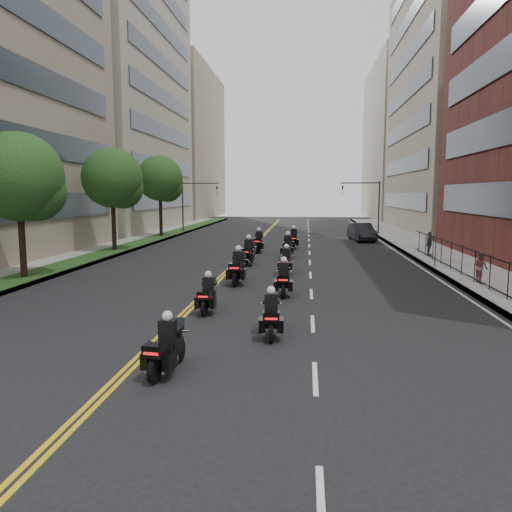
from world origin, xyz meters
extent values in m
plane|color=black|center=(0.00, 0.00, 0.00)|extent=(160.00, 160.00, 0.00)
cube|color=gray|center=(12.00, 25.00, 0.07)|extent=(4.00, 90.00, 0.15)
cube|color=gray|center=(-12.00, 25.00, 0.07)|extent=(4.00, 90.00, 0.15)
cube|color=#1B3C16|center=(-11.20, 25.00, 0.17)|extent=(2.00, 90.00, 0.04)
cube|color=#333F4C|center=(13.95, 17.00, 3.50)|extent=(0.12, 25.80, 1.80)
cube|color=gray|center=(21.50, 48.00, 15.00)|extent=(15.00, 28.00, 30.00)
cube|color=#333F4C|center=(13.95, 48.00, 3.50)|extent=(0.12, 24.08, 1.80)
cube|color=#333F4C|center=(13.95, 48.00, 7.50)|extent=(0.12, 24.08, 1.80)
cube|color=#333F4C|center=(13.95, 48.00, 11.50)|extent=(0.12, 24.08, 1.80)
cube|color=#333F4C|center=(13.95, 48.00, 15.50)|extent=(0.12, 24.08, 1.80)
cube|color=#333F4C|center=(13.95, 48.00, 19.50)|extent=(0.12, 24.08, 1.80)
cube|color=#333F4C|center=(13.95, 48.00, 23.50)|extent=(0.12, 24.08, 1.80)
cube|color=#A8A287|center=(21.50, 78.00, 13.00)|extent=(15.00, 28.00, 26.00)
cube|color=#333F4C|center=(-13.95, 17.00, 3.50)|extent=(0.12, 25.80, 1.80)
cube|color=#333F4C|center=(-13.95, 17.00, 7.50)|extent=(0.12, 25.80, 1.80)
cube|color=#333F4C|center=(-13.95, 17.00, 11.50)|extent=(0.12, 25.80, 1.80)
cube|color=#A8A287|center=(-22.00, 48.00, 17.00)|extent=(16.00, 28.00, 34.00)
cube|color=#333F4C|center=(-13.95, 48.00, 3.50)|extent=(0.12, 24.08, 1.80)
cube|color=#333F4C|center=(-13.95, 48.00, 7.50)|extent=(0.12, 24.08, 1.80)
cube|color=#333F4C|center=(-13.95, 48.00, 11.50)|extent=(0.12, 24.08, 1.80)
cube|color=#333F4C|center=(-13.95, 48.00, 15.50)|extent=(0.12, 24.08, 1.80)
cube|color=#333F4C|center=(-13.95, 48.00, 19.50)|extent=(0.12, 24.08, 1.80)
cube|color=#333F4C|center=(-13.95, 48.00, 23.50)|extent=(0.12, 24.08, 1.80)
cube|color=gray|center=(-22.00, 78.00, 13.00)|extent=(16.00, 28.00, 26.00)
cube|color=black|center=(11.00, 12.00, 1.60)|extent=(0.05, 28.00, 0.05)
cube|color=black|center=(11.00, 12.00, 0.30)|extent=(0.05, 28.00, 0.05)
cylinder|color=black|center=(-11.20, 12.00, 2.42)|extent=(0.32, 0.32, 4.83)
sphere|color=#174719|center=(-11.20, 12.00, 5.18)|extent=(4.40, 4.40, 4.40)
sphere|color=#174719|center=(-10.60, 12.40, 4.49)|extent=(3.08, 3.08, 3.08)
cylinder|color=black|center=(-11.20, 24.00, 2.55)|extent=(0.32, 0.32, 5.11)
sphere|color=#174719|center=(-11.20, 24.00, 5.47)|extent=(4.40, 4.40, 4.40)
sphere|color=#174719|center=(-10.60, 24.40, 4.75)|extent=(3.08, 3.08, 3.08)
cylinder|color=black|center=(-11.20, 36.00, 2.69)|extent=(0.32, 0.32, 5.39)
sphere|color=#174719|center=(-11.20, 36.00, 5.78)|extent=(4.40, 4.40, 4.40)
sphere|color=#174719|center=(-10.60, 36.40, 5.00)|extent=(3.08, 3.08, 3.08)
cylinder|color=#3F3F44|center=(10.50, 42.00, 2.80)|extent=(0.18, 0.18, 5.60)
cylinder|color=#3F3F44|center=(8.50, 42.00, 5.40)|extent=(4.00, 0.14, 0.14)
imported|color=black|center=(6.70, 42.00, 4.60)|extent=(0.16, 0.20, 1.00)
cylinder|color=#3F3F44|center=(-10.50, 42.00, 2.80)|extent=(0.18, 0.18, 5.60)
cylinder|color=#3F3F44|center=(-8.50, 42.00, 5.40)|extent=(4.00, 0.14, 0.14)
imported|color=black|center=(-6.70, 42.00, 4.60)|extent=(0.16, 0.20, 1.00)
cylinder|color=black|center=(-0.51, -0.69, 0.31)|extent=(0.21, 0.63, 0.62)
cylinder|color=black|center=(-0.32, 0.75, 0.31)|extent=(0.21, 0.63, 0.62)
cube|color=black|center=(-0.41, 0.03, 0.57)|extent=(0.54, 1.27, 0.37)
cube|color=silver|center=(-0.41, 0.07, 0.36)|extent=(0.41, 0.54, 0.27)
cube|color=black|center=(-0.51, -0.69, 0.78)|extent=(0.52, 0.44, 0.29)
cube|color=red|center=(-0.53, -0.88, 0.77)|extent=(0.37, 0.07, 0.06)
cube|color=black|center=(-0.41, 0.07, 1.02)|extent=(0.43, 0.31, 0.57)
sphere|color=silver|center=(-0.41, 0.08, 1.41)|extent=(0.26, 0.26, 0.26)
cylinder|color=black|center=(1.95, 2.70, 0.31)|extent=(0.17, 0.63, 0.63)
cylinder|color=black|center=(1.84, 4.17, 0.31)|extent=(0.17, 0.63, 0.63)
cube|color=black|center=(1.90, 3.44, 0.57)|extent=(0.48, 1.27, 0.37)
cube|color=silver|center=(1.89, 3.48, 0.36)|extent=(0.39, 0.53, 0.28)
cube|color=black|center=(1.95, 2.70, 0.79)|extent=(0.51, 0.42, 0.29)
cube|color=red|center=(1.97, 2.51, 0.77)|extent=(0.37, 0.05, 0.06)
cube|color=black|center=(1.89, 3.48, 1.03)|extent=(0.42, 0.29, 0.57)
sphere|color=silver|center=(1.89, 3.49, 1.42)|extent=(0.27, 0.27, 0.27)
cylinder|color=black|center=(-0.64, 5.59, 0.31)|extent=(0.13, 0.62, 0.62)
cylinder|color=black|center=(-0.63, 7.04, 0.31)|extent=(0.13, 0.62, 0.62)
cube|color=black|center=(-0.64, 6.31, 0.56)|extent=(0.39, 1.23, 0.36)
cube|color=silver|center=(-0.64, 6.36, 0.35)|extent=(0.35, 0.50, 0.27)
cube|color=black|center=(-0.64, 5.59, 0.78)|extent=(0.47, 0.38, 0.29)
cube|color=red|center=(-0.64, 5.40, 0.76)|extent=(0.36, 0.03, 0.06)
cube|color=black|center=(-0.64, 6.36, 1.02)|extent=(0.40, 0.26, 0.56)
sphere|color=silver|center=(-0.64, 6.37, 1.40)|extent=(0.26, 0.26, 0.26)
cylinder|color=black|center=(2.02, 8.87, 0.34)|extent=(0.15, 0.67, 0.67)
cylinder|color=black|center=(1.99, 10.45, 0.34)|extent=(0.15, 0.67, 0.67)
cube|color=black|center=(2.00, 9.66, 0.61)|extent=(0.44, 1.34, 0.40)
cube|color=silver|center=(2.00, 9.71, 0.39)|extent=(0.39, 0.55, 0.30)
cube|color=black|center=(2.02, 8.87, 0.85)|extent=(0.52, 0.42, 0.32)
cube|color=red|center=(2.02, 8.66, 0.83)|extent=(0.40, 0.04, 0.07)
cube|color=black|center=(2.00, 9.71, 1.11)|extent=(0.44, 0.29, 0.61)
sphere|color=silver|center=(2.00, 9.72, 1.52)|extent=(0.29, 0.29, 0.29)
cylinder|color=black|center=(-0.34, 11.29, 0.38)|extent=(0.18, 0.76, 0.75)
cylinder|color=black|center=(-0.29, 13.05, 0.38)|extent=(0.18, 0.76, 0.75)
cube|color=black|center=(-0.32, 12.17, 0.68)|extent=(0.51, 1.50, 0.44)
cube|color=silver|center=(-0.32, 12.23, 0.43)|extent=(0.44, 0.62, 0.33)
cube|color=black|center=(-0.34, 11.29, 0.95)|extent=(0.59, 0.48, 0.35)
cube|color=red|center=(-0.35, 11.06, 0.93)|extent=(0.44, 0.05, 0.08)
cube|color=black|center=(-0.32, 12.23, 1.24)|extent=(0.49, 0.32, 0.68)
sphere|color=silver|center=(-0.32, 12.24, 1.70)|extent=(0.32, 0.32, 0.32)
cylinder|color=black|center=(1.83, 14.53, 0.33)|extent=(0.17, 0.67, 0.66)
cylinder|color=black|center=(1.92, 16.09, 0.33)|extent=(0.17, 0.67, 0.66)
cube|color=black|center=(1.88, 15.31, 0.60)|extent=(0.48, 1.34, 0.39)
cube|color=silver|center=(1.88, 15.36, 0.38)|extent=(0.40, 0.56, 0.29)
cube|color=black|center=(1.83, 14.53, 0.84)|extent=(0.53, 0.44, 0.31)
cube|color=red|center=(1.82, 14.33, 0.82)|extent=(0.39, 0.05, 0.07)
cube|color=black|center=(1.88, 15.36, 1.09)|extent=(0.44, 0.30, 0.60)
sphere|color=silver|center=(1.88, 15.37, 1.50)|extent=(0.28, 0.28, 0.28)
cylinder|color=black|center=(-0.62, 17.63, 0.37)|extent=(0.22, 0.76, 0.75)
cylinder|color=black|center=(-0.47, 19.38, 0.37)|extent=(0.22, 0.76, 0.75)
cube|color=black|center=(-0.55, 18.51, 0.68)|extent=(0.59, 1.52, 0.44)
cube|color=silver|center=(-0.54, 18.56, 0.43)|extent=(0.47, 0.64, 0.33)
cube|color=black|center=(-0.62, 17.63, 0.95)|extent=(0.61, 0.51, 0.35)
cube|color=red|center=(-0.64, 17.40, 0.92)|extent=(0.44, 0.07, 0.08)
cube|color=black|center=(-0.54, 18.56, 1.23)|extent=(0.51, 0.35, 0.68)
sphere|color=silver|center=(-0.54, 18.57, 1.69)|extent=(0.32, 0.32, 0.32)
cylinder|color=black|center=(1.68, 21.20, 0.36)|extent=(0.18, 0.74, 0.73)
cylinder|color=black|center=(1.76, 22.92, 0.36)|extent=(0.18, 0.74, 0.73)
cube|color=black|center=(1.72, 22.06, 0.66)|extent=(0.52, 1.47, 0.43)
cube|color=silver|center=(1.72, 22.11, 0.42)|extent=(0.44, 0.61, 0.32)
cube|color=black|center=(1.68, 21.20, 0.92)|extent=(0.58, 0.48, 0.34)
cube|color=red|center=(1.67, 20.98, 0.90)|extent=(0.43, 0.05, 0.08)
cube|color=black|center=(1.72, 22.11, 1.20)|extent=(0.49, 0.32, 0.66)
sphere|color=silver|center=(1.72, 22.12, 1.65)|extent=(0.31, 0.31, 0.31)
cylinder|color=black|center=(-0.56, 24.12, 0.37)|extent=(0.17, 0.74, 0.74)
cylinder|color=black|center=(-0.52, 25.86, 0.37)|extent=(0.17, 0.74, 0.74)
cube|color=black|center=(-0.54, 24.99, 0.68)|extent=(0.49, 1.48, 0.44)
cube|color=silver|center=(-0.54, 25.05, 0.43)|extent=(0.43, 0.61, 0.33)
cube|color=black|center=(-0.56, 24.12, 0.94)|extent=(0.58, 0.47, 0.35)
cube|color=red|center=(-0.56, 23.89, 0.92)|extent=(0.44, 0.04, 0.08)
cube|color=black|center=(-0.54, 25.05, 1.22)|extent=(0.49, 0.32, 0.68)
sphere|color=silver|center=(-0.54, 25.06, 1.68)|extent=(0.32, 0.32, 0.32)
cylinder|color=black|center=(1.95, 26.90, 0.37)|extent=(0.17, 0.74, 0.73)
cylinder|color=black|center=(1.99, 28.62, 0.37)|extent=(0.17, 0.74, 0.73)
cube|color=black|center=(1.97, 27.76, 0.67)|extent=(0.49, 1.47, 0.43)
cube|color=silver|center=(1.97, 27.82, 0.42)|extent=(0.42, 0.60, 0.32)
cube|color=black|center=(1.95, 26.90, 0.93)|extent=(0.57, 0.47, 0.35)
cube|color=red|center=(1.94, 26.67, 0.91)|extent=(0.43, 0.04, 0.08)
cube|color=black|center=(1.97, 27.82, 1.21)|extent=(0.48, 0.31, 0.67)
sphere|color=silver|center=(1.97, 27.83, 1.66)|extent=(0.31, 0.31, 0.31)
imported|color=black|center=(8.00, 34.76, 0.81)|extent=(2.38, 5.10, 1.62)
imported|color=brown|center=(11.20, 12.76, 0.89)|extent=(0.70, 0.82, 1.48)
imported|color=#43444C|center=(11.20, 22.87, 0.97)|extent=(0.81, 1.04, 1.64)
camera|label=1|loc=(2.94, -11.52, 4.40)|focal=35.00mm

